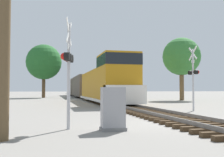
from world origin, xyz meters
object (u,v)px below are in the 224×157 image
crossing_signal_near (68,62)px  tree_far_right (181,57)px  tree_deep_background (111,73)px  relay_cabinet (113,109)px  utility_pole (4,10)px  freight_train (86,86)px  crossing_signal_far (193,74)px  tree_mid_background (44,62)px

crossing_signal_near → tree_far_right: bearing=158.2°
tree_deep_background → tree_far_right: bearing=-84.7°
relay_cabinet → utility_pole: 4.67m
relay_cabinet → tree_far_right: tree_far_right is taller
freight_train → utility_pole: utility_pole is taller
freight_train → tree_far_right: tree_far_right is taller
freight_train → crossing_signal_far: size_ratio=11.57×
utility_pole → tree_far_right: size_ratio=0.86×
tree_far_right → utility_pole: bearing=-127.3°
crossing_signal_near → utility_pole: bearing=-33.2°
relay_cabinet → tree_far_right: size_ratio=0.18×
utility_pole → crossing_signal_far: bearing=37.1°
tree_mid_background → tree_deep_background: 21.15m
tree_far_right → tree_deep_background: (-2.80, 30.29, -0.47)m
relay_cabinet → utility_pole: bearing=-162.7°
tree_far_right → tree_mid_background: size_ratio=0.89×
freight_train → tree_far_right: 16.58m
utility_pole → tree_far_right: (18.48, 24.28, 2.16)m
crossing_signal_near → tree_mid_background: bearing=-162.7°
relay_cabinet → utility_pole: utility_pole is taller
crossing_signal_near → tree_deep_background: bearing=179.9°
freight_train → crossing_signal_near: freight_train is taller
crossing_signal_near → tree_mid_background: (-1.88, 38.62, 3.94)m
crossing_signal_near → utility_pole: 2.89m
tree_far_right → freight_train: bearing=135.5°
crossing_signal_near → relay_cabinet: (1.53, -0.67, -1.68)m
tree_mid_background → utility_pole: bearing=-90.1°
tree_far_right → tree_mid_background: bearing=138.9°
crossing_signal_near → tree_mid_background: 38.87m
crossing_signal_far → tree_deep_background: size_ratio=0.55×
relay_cabinet → tree_deep_background: (12.23, 53.50, 4.66)m
tree_deep_background → relay_cabinet: bearing=-102.9°
relay_cabinet → utility_pole: size_ratio=0.21×
crossing_signal_near → tree_deep_background: tree_deep_background is taller
crossing_signal_far → relay_cabinet: (-7.28, -7.03, -1.72)m
crossing_signal_near → tree_mid_background: tree_mid_background is taller
freight_train → relay_cabinet: bearing=-95.8°
crossing_signal_far → tree_far_right: bearing=-29.3°
crossing_signal_far → relay_cabinet: crossing_signal_far is taller
tree_mid_background → tree_deep_background: (15.64, 14.20, -0.96)m
freight_train → crossing_signal_far: (3.75, -27.46, 0.48)m
tree_far_right → crossing_signal_far: bearing=-115.6°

